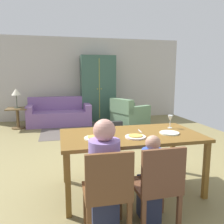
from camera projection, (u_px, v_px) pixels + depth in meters
name	position (u px, v px, depth m)	size (l,w,h in m)	color
ground_plane	(106.00, 148.00, 4.84)	(6.59, 6.60, 0.02)	olive
back_wall	(86.00, 79.00, 7.83)	(6.59, 0.10, 2.70)	#BEB5A8
dining_table	(131.00, 139.00, 2.97)	(1.77, 0.97, 0.76)	brown
plate_near_man	(95.00, 138.00, 2.74)	(0.25, 0.25, 0.02)	white
pizza_near_man	(95.00, 137.00, 2.73)	(0.17, 0.17, 0.01)	gold
plate_near_child	(135.00, 137.00, 2.79)	(0.25, 0.25, 0.02)	white
pizza_near_child	(135.00, 136.00, 2.79)	(0.17, 0.17, 0.01)	gold
plate_near_woman	(169.00, 133.00, 2.97)	(0.25, 0.25, 0.02)	silver
wine_glass	(170.00, 119.00, 3.26)	(0.07, 0.07, 0.19)	silver
fork	(112.00, 136.00, 2.85)	(0.02, 0.15, 0.01)	silver
knife	(140.00, 131.00, 3.09)	(0.01, 0.17, 0.01)	silver
dining_chair_man	(107.00, 189.00, 2.09)	(0.43, 0.43, 0.87)	brown
person_man	(104.00, 178.00, 2.25)	(0.30, 0.40, 1.11)	#2B314E
dining_chair_child	(158.00, 183.00, 2.20)	(0.43, 0.43, 0.87)	brown
person_child	(150.00, 181.00, 2.37)	(0.22, 0.29, 0.92)	#2A314B
area_rug	(90.00, 129.00, 6.39)	(2.60, 1.80, 0.01)	#544B46
couch	(60.00, 115.00, 6.99)	(1.84, 0.86, 0.82)	#7F5B94
armchair	(129.00, 115.00, 6.78)	(1.13, 1.13, 0.82)	#5F815D
armoire	(98.00, 88.00, 7.58)	(1.10, 0.59, 2.10)	#355746
side_table	(18.00, 115.00, 6.47)	(0.56, 0.56, 0.58)	brown
table_lamp	(16.00, 93.00, 6.37)	(0.26, 0.26, 0.54)	#43493A
handbag	(116.00, 126.00, 6.24)	(0.32, 0.16, 0.26)	#272828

